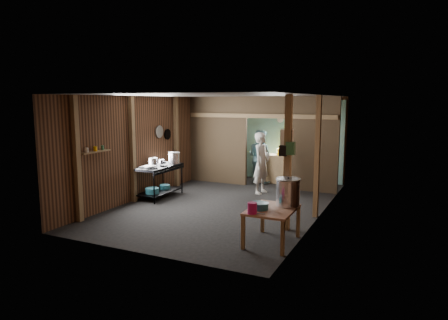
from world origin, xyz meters
The scene contains 42 objects.
floor centered at (0.00, 0.00, 0.00)m, with size 4.50×7.00×0.00m, color black.
ceiling centered at (0.00, 0.00, 2.60)m, with size 4.50×7.00×0.00m, color #504841.
wall_back centered at (0.00, 3.50, 1.30)m, with size 4.50×0.00×2.60m, color brown.
wall_front centered at (0.00, -3.50, 1.30)m, with size 4.50×0.00×2.60m, color brown.
wall_left centered at (-2.25, 0.00, 1.30)m, with size 0.00×7.00×2.60m, color brown.
wall_right centered at (2.25, 0.00, 1.30)m, with size 0.00×7.00×2.60m, color brown.
partition_left centered at (-1.32, 2.20, 1.30)m, with size 1.85×0.10×2.60m, color brown.
partition_right centered at (1.57, 2.20, 1.30)m, with size 1.35×0.10×2.60m, color brown.
partition_header centered at (0.25, 2.20, 2.30)m, with size 1.30×0.10×0.60m, color brown.
turquoise_panel centered at (0.00, 3.44, 1.25)m, with size 4.40×0.06×2.50m, color #7BA69F.
back_counter centered at (0.30, 2.95, 0.42)m, with size 1.20×0.50×0.85m, color olive.
wall_clock centered at (0.25, 3.40, 1.90)m, with size 0.20×0.20×0.03m, color white.
post_left_a centered at (-2.18, -2.60, 1.30)m, with size 0.10×0.12×2.60m, color olive.
post_left_b centered at (-2.18, -0.80, 1.30)m, with size 0.10×0.12×2.60m, color olive.
post_left_c centered at (-2.18, 1.20, 1.30)m, with size 0.10×0.12×2.60m, color olive.
post_right centered at (2.18, -0.20, 1.30)m, with size 0.10×0.12×2.60m, color olive.
post_free centered at (1.85, -1.30, 1.30)m, with size 0.12×0.12×2.60m, color olive.
cross_beam centered at (0.00, 2.15, 2.05)m, with size 4.40×0.12×0.12m, color olive.
pan_lid_big centered at (-2.21, 0.40, 1.65)m, with size 0.34×0.34×0.03m, color gray.
pan_lid_small centered at (-2.21, 0.80, 1.55)m, with size 0.30×0.30×0.03m, color black.
wall_shelf centered at (-2.15, -2.10, 1.40)m, with size 0.14×0.80×0.03m, color olive.
jar_white centered at (-2.15, -2.35, 1.47)m, with size 0.07×0.07×0.10m, color white.
jar_yellow centered at (-2.15, -2.10, 1.47)m, with size 0.08×0.08×0.10m, color #FEB503.
jar_green centered at (-2.15, -1.88, 1.47)m, with size 0.06×0.06×0.10m, color #306E42.
bag_white centered at (1.80, -1.22, 1.78)m, with size 0.22×0.15×0.32m, color white.
bag_green centered at (1.92, -1.36, 1.60)m, with size 0.16×0.12×0.24m, color #306E42.
bag_black centered at (1.78, -1.38, 1.55)m, with size 0.14×0.10×0.20m, color black.
gas_range centered at (-1.88, -0.16, 0.42)m, with size 0.72×1.41×0.83m, color black, non-canonical shape.
prep_table centered at (1.83, -2.13, 0.31)m, with size 0.76×1.05×0.62m, color #A17352, non-canonical shape.
stove_pot_large centered at (-1.71, 0.33, 0.97)m, with size 0.31×0.31×0.32m, color silver, non-canonical shape.
stove_pot_med centered at (-2.05, -0.16, 0.92)m, with size 0.24×0.24×0.21m, color silver, non-canonical shape.
stove_saucepan centered at (-2.05, 0.23, 0.88)m, with size 0.15×0.15×0.09m, color silver.
frying_pan centered at (-1.88, -0.53, 0.86)m, with size 0.32×0.54×0.07m, color gray, non-canonical shape.
blue_tub_front centered at (-1.88, -0.46, 0.23)m, with size 0.34×0.34×0.14m, color #235F6E.
blue_tub_back centered at (-1.88, 0.11, 0.22)m, with size 0.28×0.28×0.11m, color #235F6E.
stock_pot centered at (2.02, -1.81, 0.86)m, with size 0.44×0.44×0.51m, color silver, non-canonical shape.
wash_basin centered at (1.64, -2.26, 0.68)m, with size 0.31×0.31×0.12m, color #235F6E.
pink_bucket centered at (1.63, -2.57, 0.72)m, with size 0.16×0.16×0.19m, color #B21262.
knife centered at (1.69, -2.55, 0.63)m, with size 0.30×0.04×0.01m, color silver.
yellow_tub centered at (0.48, 2.95, 0.95)m, with size 0.36×0.36×0.20m, color #FEB503.
cook centered at (0.37, 1.38, 0.83)m, with size 0.60×0.40×1.65m, color beige.
worker_back centered at (-0.17, 2.69, 0.81)m, with size 0.78×0.61×1.61m, color slate.
Camera 1 is at (3.93, -8.59, 2.49)m, focal length 31.96 mm.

